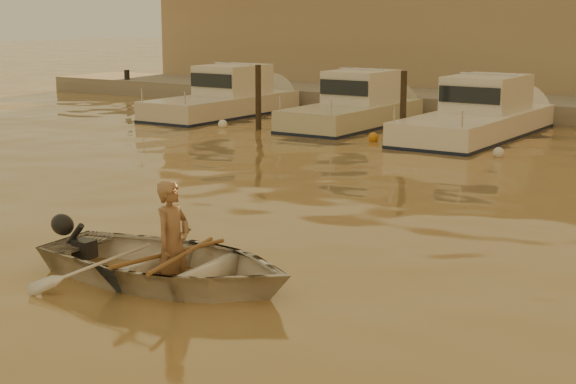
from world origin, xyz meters
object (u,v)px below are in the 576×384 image
Objects in this scene: dinghy at (167,263)px; moored_boat_1 at (352,107)px; person at (173,243)px; moored_boat_0 at (222,98)px; moored_boat_2 at (477,115)px.

dinghy is 16.96m from moored_boat_1.
person is 0.24× the size of moored_boat_0.
moored_boat_2 is at bearing 2.33° from person.
moored_boat_1 is at bearing 180.00° from moored_boat_2.
dinghy is 19.46m from moored_boat_0.
person is at bearing -90.00° from dinghy.
moored_boat_1 is at bearing 16.59° from person.
dinghy is at bearing 90.00° from person.
moored_boat_2 is at bearing 0.00° from moored_boat_1.
moored_boat_0 is 5.25m from moored_boat_1.
moored_boat_2 is (-1.92, 15.84, 0.06)m from person.
moored_boat_0 and moored_boat_2 have the same top height.
moored_boat_2 is (4.21, 0.00, 0.00)m from moored_boat_1.
person is 0.26× the size of moored_boat_1.
moored_boat_2 is at bearing 0.00° from moored_boat_0.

